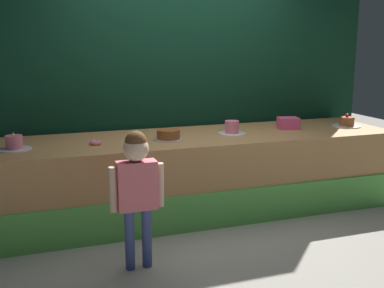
% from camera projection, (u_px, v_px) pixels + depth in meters
% --- Properties ---
extents(ground_plane, '(12.00, 12.00, 0.00)m').
position_uv_depth(ground_plane, '(218.00, 228.00, 4.36)').
color(ground_plane, gray).
extents(stage_platform, '(4.09, 1.09, 0.79)m').
position_uv_depth(stage_platform, '(199.00, 173.00, 4.77)').
color(stage_platform, '#B27F4C').
rests_on(stage_platform, ground_plane).
extents(curtain_backdrop, '(4.61, 0.08, 3.00)m').
position_uv_depth(curtain_backdrop, '(179.00, 61.00, 5.13)').
color(curtain_backdrop, black).
rests_on(curtain_backdrop, ground_plane).
extents(child_figure, '(0.41, 0.19, 1.07)m').
position_uv_depth(child_figure, '(137.00, 181.00, 3.45)').
color(child_figure, '#3F4C8C').
rests_on(child_figure, ground_plane).
extents(pink_box, '(0.25, 0.22, 0.12)m').
position_uv_depth(pink_box, '(288.00, 123.00, 5.04)').
color(pink_box, '#EA5185').
rests_on(pink_box, stage_platform).
extents(donut, '(0.11, 0.11, 0.04)m').
position_uv_depth(donut, '(96.00, 143.00, 4.25)').
color(donut, pink).
rests_on(donut, stage_platform).
extents(cake_far_left, '(0.29, 0.29, 0.16)m').
position_uv_depth(cake_far_left, '(14.00, 144.00, 4.04)').
color(cake_far_left, silver).
rests_on(cake_far_left, stage_platform).
extents(cake_center_left, '(0.28, 0.28, 0.10)m').
position_uv_depth(cake_center_left, '(168.00, 135.00, 4.47)').
color(cake_center_left, silver).
rests_on(cake_center_left, stage_platform).
extents(cake_center_right, '(0.29, 0.29, 0.14)m').
position_uv_depth(cake_center_right, '(232.00, 128.00, 4.75)').
color(cake_center_right, white).
rests_on(cake_center_right, stage_platform).
extents(cake_far_right, '(0.31, 0.31, 0.15)m').
position_uv_depth(cake_far_right, '(347.00, 122.00, 5.18)').
color(cake_far_right, white).
rests_on(cake_far_right, stage_platform).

